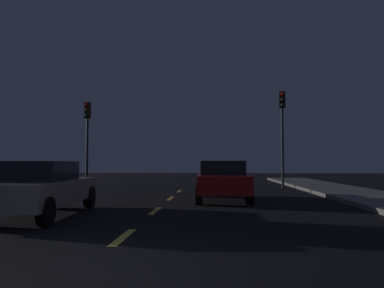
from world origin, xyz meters
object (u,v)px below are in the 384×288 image
(traffic_signal_right, at_px, (282,121))
(car_adjacent_lane, at_px, (39,187))
(car_stopped_ahead, at_px, (222,180))
(traffic_signal_left, at_px, (87,127))

(traffic_signal_right, relative_size, car_adjacent_lane, 1.12)
(traffic_signal_right, height_order, car_adjacent_lane, traffic_signal_right)
(traffic_signal_right, distance_m, car_stopped_ahead, 8.20)
(car_stopped_ahead, height_order, car_adjacent_lane, car_stopped_ahead)
(car_adjacent_lane, bearing_deg, traffic_signal_right, 53.81)
(traffic_signal_left, xyz_separation_m, car_stopped_ahead, (7.32, -6.86, -2.59))
(traffic_signal_right, height_order, car_stopped_ahead, traffic_signal_right)
(traffic_signal_right, xyz_separation_m, car_stopped_ahead, (-3.43, -6.86, -2.91))
(traffic_signal_left, bearing_deg, traffic_signal_right, 0.01)
(car_stopped_ahead, distance_m, car_adjacent_lane, 6.46)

